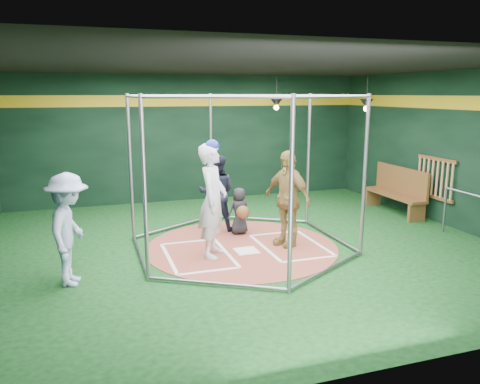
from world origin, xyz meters
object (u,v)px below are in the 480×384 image
object	(u,v)px
batter_figure	(213,200)
visitor_leopard	(287,198)
umpire	(217,193)
dugout_bench	(397,190)

from	to	relation	value
batter_figure	visitor_leopard	size ratio (longest dim) A/B	1.14
visitor_leopard	umpire	xyz separation A→B (m)	(-1.04, 1.46, -0.11)
umpire	dugout_bench	xyz separation A→B (m)	(4.79, 0.09, -0.25)
visitor_leopard	dugout_bench	size ratio (longest dim) A/B	0.95
batter_figure	visitor_leopard	distance (m)	1.57
visitor_leopard	umpire	world-z (taller)	visitor_leopard
batter_figure	dugout_bench	distance (m)	5.60
visitor_leopard	batter_figure	bearing A→B (deg)	-109.17
umpire	dugout_bench	distance (m)	4.80
visitor_leopard	umpire	size ratio (longest dim) A/B	1.13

